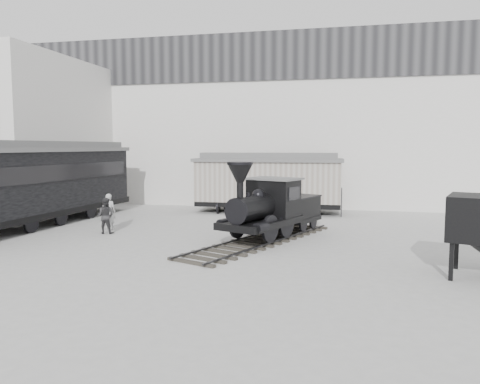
% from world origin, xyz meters
% --- Properties ---
extents(ground, '(90.00, 90.00, 0.00)m').
position_xyz_m(ground, '(0.00, 0.00, 0.00)').
color(ground, '#9E9E9B').
extents(north_wall, '(34.00, 2.51, 11.00)m').
position_xyz_m(north_wall, '(0.00, 14.98, 5.55)').
color(north_wall, silver).
rests_on(north_wall, ground).
extents(west_pavilion, '(7.00, 12.11, 9.00)m').
position_xyz_m(west_pavilion, '(-14.50, 9.96, 4.49)').
color(west_pavilion, silver).
rests_on(west_pavilion, ground).
extents(locomotive, '(5.34, 9.21, 3.23)m').
position_xyz_m(locomotive, '(1.31, 3.71, 1.19)').
color(locomotive, black).
rests_on(locomotive, ground).
extents(boxcar, '(8.70, 2.90, 3.54)m').
position_xyz_m(boxcar, '(0.01, 11.59, 1.86)').
color(boxcar, black).
rests_on(boxcar, ground).
extents(passenger_coach, '(4.06, 14.58, 3.86)m').
position_xyz_m(passenger_coach, '(-10.47, 4.51, 2.13)').
color(passenger_coach, black).
rests_on(passenger_coach, ground).
extents(visitor_a, '(0.66, 0.47, 1.71)m').
position_xyz_m(visitor_a, '(-6.41, 4.41, 0.85)').
color(visitor_a, '#B5B5B5').
rests_on(visitor_a, ground).
extents(visitor_b, '(0.82, 0.66, 1.62)m').
position_xyz_m(visitor_b, '(-6.09, 3.47, 0.81)').
color(visitor_b, '#2D2D2E').
rests_on(visitor_b, ground).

